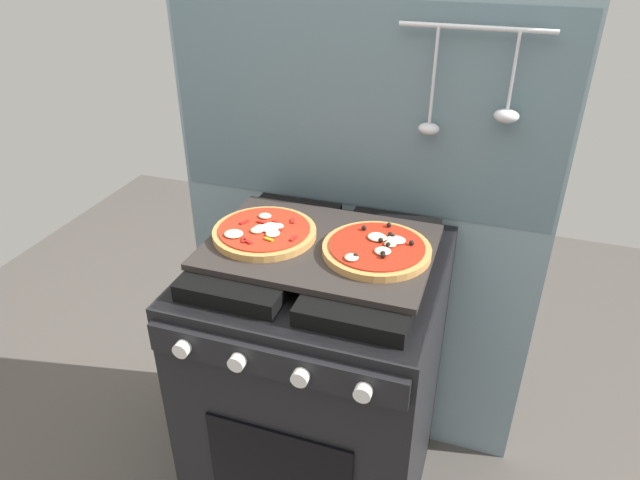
{
  "coord_description": "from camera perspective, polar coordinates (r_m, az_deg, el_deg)",
  "views": [
    {
      "loc": [
        0.38,
        -1.14,
        1.62
      ],
      "look_at": [
        0.0,
        0.0,
        0.93
      ],
      "focal_mm": 32.4,
      "sensor_mm": 36.0,
      "label": 1
    }
  ],
  "objects": [
    {
      "name": "kitchen_backsplash",
      "position": [
        1.73,
        3.58,
        1.19
      ],
      "size": [
        1.1,
        0.09,
        1.55
      ],
      "color": "#7A939E",
      "rests_on": "ground_plane"
    },
    {
      "name": "pizza_left",
      "position": [
        1.42,
        -5.52,
        0.8
      ],
      "size": [
        0.26,
        0.26,
        0.03
      ],
      "color": "#C18947",
      "rests_on": "baking_tray"
    },
    {
      "name": "stove",
      "position": [
        1.67,
        -0.02,
        -14.31
      ],
      "size": [
        0.6,
        0.64,
        0.9
      ],
      "color": "black",
      "rests_on": "ground_plane"
    },
    {
      "name": "baking_tray",
      "position": [
        1.39,
        0.0,
        -0.64
      ],
      "size": [
        0.54,
        0.38,
        0.02
      ],
      "primitive_type": "cube",
      "color": "#2D2826",
      "rests_on": "stove"
    },
    {
      "name": "pizza_right",
      "position": [
        1.35,
        5.6,
        -0.95
      ],
      "size": [
        0.26,
        0.26,
        0.03
      ],
      "color": "#C18947",
      "rests_on": "baking_tray"
    }
  ]
}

